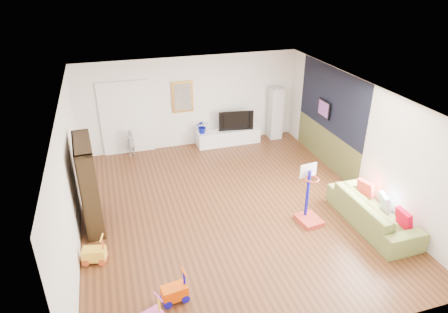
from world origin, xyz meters
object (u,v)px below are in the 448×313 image
object	(u,v)px
media_console	(228,137)
basketball_hoop	(312,196)
sofa	(373,212)
bookshelf	(89,184)

from	to	relation	value
media_console	basketball_hoop	distance (m)	4.49
media_console	sofa	size ratio (longest dim) A/B	0.86
media_console	sofa	xyz separation A→B (m)	(1.68, -4.92, 0.10)
bookshelf	basketball_hoop	size ratio (longest dim) A/B	1.45
bookshelf	sofa	world-z (taller)	bookshelf
sofa	basketball_hoop	distance (m)	1.37
media_console	bookshelf	size ratio (longest dim) A/B	1.00
media_console	basketball_hoop	bearing A→B (deg)	-85.02
media_console	bookshelf	bearing A→B (deg)	-142.90
basketball_hoop	sofa	bearing A→B (deg)	-28.61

